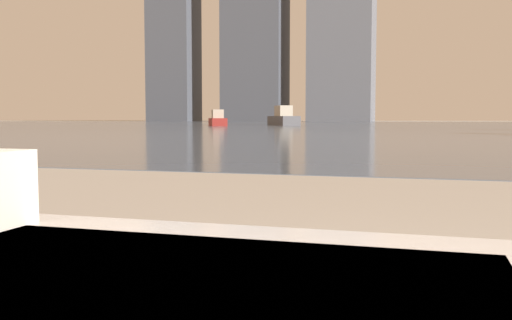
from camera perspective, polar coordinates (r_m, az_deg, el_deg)
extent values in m
cube|color=slate|center=(62.02, 15.83, 3.40)|extent=(180.00, 110.00, 0.01)
cube|color=maroon|center=(52.80, -3.86, 3.82)|extent=(2.97, 4.16, 0.69)
cube|color=#B2A893|center=(52.80, -3.86, 4.62)|extent=(1.54, 1.77, 0.79)
cube|color=#4C4C51|center=(55.63, 2.76, 3.95)|extent=(4.18, 5.27, 0.89)
cube|color=#B2A893|center=(55.63, 2.76, 4.93)|extent=(2.09, 2.30, 1.02)
cube|color=#4C515B|center=(131.34, -8.24, 13.19)|extent=(9.89, 8.65, 42.56)
cube|color=slate|center=(120.21, 8.62, 11.83)|extent=(12.77, 11.53, 33.47)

